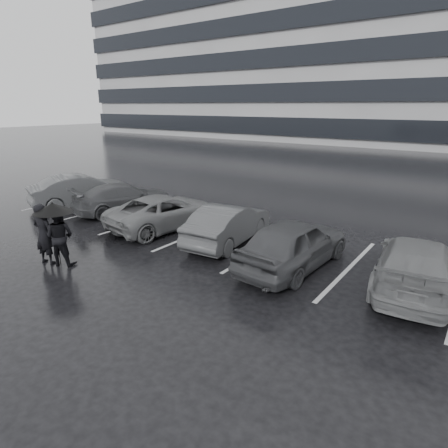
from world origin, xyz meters
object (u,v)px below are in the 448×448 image
at_px(pedestrian_right, 60,236).
at_px(car_west_a, 228,224).
at_px(car_west_d, 82,190).
at_px(car_east, 416,264).
at_px(car_west_c, 124,198).
at_px(car_main, 294,243).
at_px(pedestrian_left, 44,234).
at_px(car_west_b, 165,211).

bearing_deg(pedestrian_right, car_west_a, -148.74).
relative_size(car_west_d, car_east, 0.99).
bearing_deg(car_west_d, car_east, -160.24).
bearing_deg(car_west_c, pedestrian_right, 140.04).
distance_m(car_west_c, car_east, 11.82).
distance_m(car_main, car_east, 3.18).
relative_size(car_west_c, car_east, 0.96).
distance_m(car_west_c, car_west_d, 2.46).
xyz_separation_m(car_west_c, car_east, (11.81, -0.35, 0.03)).
distance_m(pedestrian_left, pedestrian_right, 0.50).
bearing_deg(car_main, pedestrian_right, 37.73).
height_order(car_west_b, car_east, car_east).
relative_size(car_west_b, pedestrian_right, 2.63).
bearing_deg(car_west_b, car_west_c, -2.64).
distance_m(car_west_a, pedestrian_right, 5.32).
relative_size(car_west_c, pedestrian_left, 2.37).
distance_m(car_west_b, pedestrian_right, 4.37).
height_order(car_west_b, pedestrian_right, pedestrian_right).
height_order(car_main, car_west_b, car_main).
relative_size(car_main, car_west_c, 0.99).
xyz_separation_m(car_east, pedestrian_left, (-9.19, -4.75, 0.26)).
xyz_separation_m(car_west_b, pedestrian_left, (-0.42, -4.58, 0.28)).
height_order(pedestrian_left, pedestrian_right, pedestrian_left).
relative_size(car_east, pedestrian_left, 2.48).
xyz_separation_m(car_west_a, car_west_c, (-5.95, 0.42, -0.03)).
height_order(car_east, pedestrian_right, pedestrian_right).
bearing_deg(pedestrian_left, car_west_b, -110.39).
height_order(car_main, car_east, car_main).
xyz_separation_m(car_main, car_west_a, (-2.74, 0.59, -0.07)).
xyz_separation_m(car_west_a, car_east, (5.86, 0.07, -0.00)).
distance_m(car_east, pedestrian_left, 10.35).
height_order(car_main, car_west_d, car_west_d).
xyz_separation_m(car_main, car_east, (3.11, 0.66, -0.08)).
height_order(car_main, pedestrian_left, pedestrian_left).
bearing_deg(pedestrian_right, car_main, -171.32).
bearing_deg(car_west_b, car_main, -177.99).
relative_size(car_main, car_west_d, 0.96).
relative_size(car_west_b, car_west_d, 1.02).
distance_m(car_west_b, car_west_d, 5.44).
bearing_deg(pedestrian_left, car_west_a, -140.70).
distance_m(car_west_d, car_east, 14.22).
height_order(car_west_a, car_east, car_west_a).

